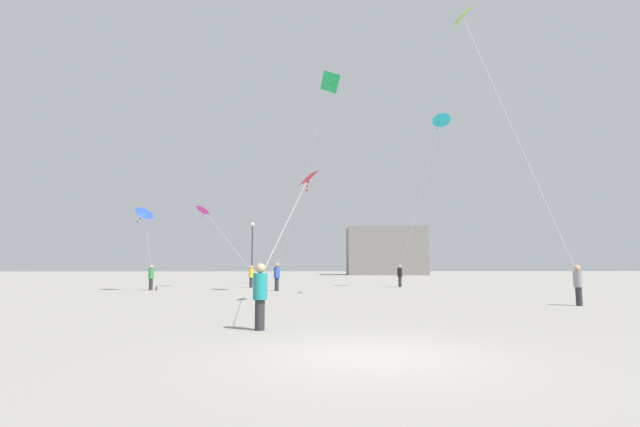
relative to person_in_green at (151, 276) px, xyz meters
name	(u,v)px	position (x,y,z in m)	size (l,w,h in m)	color
ground_plane	(373,356)	(10.79, -23.92, -0.92)	(300.00, 300.00, 0.00)	gray
person_in_green	(151,276)	(0.00, 0.00, 0.00)	(0.37, 0.37, 1.68)	#2D2D33
person_in_grey	(578,283)	(21.02, -13.87, -0.03)	(0.36, 0.36, 1.63)	#2D2D33
person_in_teal	(260,293)	(8.57, -20.40, -0.01)	(0.36, 0.36, 1.66)	#2D2D33
person_in_yellow	(251,275)	(6.39, 3.54, -0.01)	(0.36, 0.36, 1.66)	#2D2D33
person_in_black	(400,275)	(17.90, 3.95, 0.02)	(0.38, 0.38, 1.72)	#2D2D33
person_in_blue	(277,275)	(8.46, -1.42, 0.08)	(0.40, 0.40, 1.83)	#2D2D33
kite_cyan_diamond	(441,120)	(20.78, 1.65, 11.78)	(3.63, 2.99, 11.91)	#1EB2C6
kite_lime_delta	(464,21)	(18.09, -10.31, 13.12)	(3.44, 4.35, 13.44)	#8CD12D
kite_magenta_diamond	(203,210)	(2.53, 4.39, 5.07)	(4.64, 1.62, 5.10)	#D12899
kite_crimson_delta	(308,179)	(10.07, -11.85, 4.54)	(1.90, 9.37, 4.55)	red
kite_emerald_delta	(330,85)	(11.67, -5.04, 11.66)	(3.92, 4.58, 11.93)	green
kite_cobalt_diamond	(145,213)	(-0.31, -0.94, 4.21)	(1.61, 1.77, 4.34)	blue
building_left_hall	(386,251)	(27.79, 57.27, 3.61)	(15.50, 10.76, 9.06)	gray
lamppost_east	(252,243)	(5.73, 12.34, 2.87)	(0.36, 0.36, 5.76)	#2D2D30
handbag_beside_flyer	(156,288)	(0.35, 0.10, -0.80)	(0.32, 0.14, 0.24)	brown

